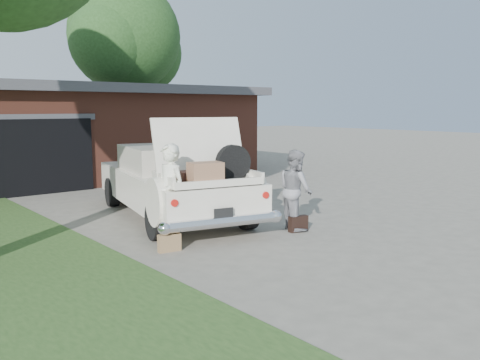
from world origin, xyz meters
TOP-DOWN VIEW (x-y plane):
  - ground at (0.00, 0.00)m, footprint 90.00×90.00m
  - house at (0.98, 11.47)m, footprint 12.80×7.80m
  - tree_right at (5.96, 16.82)m, footprint 6.42×5.58m
  - sedan at (-0.15, 2.85)m, footprint 3.45×6.08m
  - woman_left at (-1.51, 0.77)m, footprint 0.51×0.72m
  - woman_right at (1.17, 0.20)m, footprint 0.86×0.97m
  - suitcase_left at (-1.75, 0.44)m, footprint 0.42×0.19m
  - suitcase_right at (1.06, 0.01)m, footprint 0.44×0.20m

SIDE VIEW (x-z plane):
  - ground at x=0.00m, z-range 0.00..0.00m
  - suitcase_left at x=-1.75m, z-range 0.00..0.31m
  - suitcase_right at x=1.06m, z-range 0.00..0.33m
  - woman_right at x=1.17m, z-range 0.00..1.67m
  - sedan at x=-0.15m, z-range -0.32..2.00m
  - woman_left at x=-1.51m, z-range 0.00..1.88m
  - house at x=0.98m, z-range 0.02..3.32m
  - tree_right at x=5.96m, z-range 1.38..10.24m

